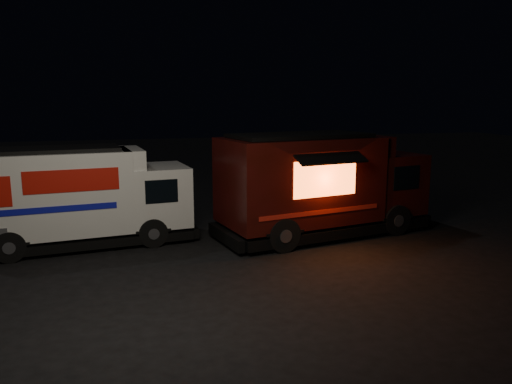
% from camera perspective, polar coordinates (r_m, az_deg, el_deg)
% --- Properties ---
extents(ground, '(80.00, 80.00, 0.00)m').
position_cam_1_polar(ground, '(12.86, -6.82, -8.09)').
color(ground, black).
rests_on(ground, ground).
extents(white_truck, '(6.39, 2.80, 2.81)m').
position_cam_1_polar(white_truck, '(14.83, -19.17, -0.48)').
color(white_truck, silver).
rests_on(white_truck, ground).
extents(red_truck, '(7.03, 3.69, 3.11)m').
position_cam_1_polar(red_truck, '(15.29, 7.78, 0.92)').
color(red_truck, '#340A09').
rests_on(red_truck, ground).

